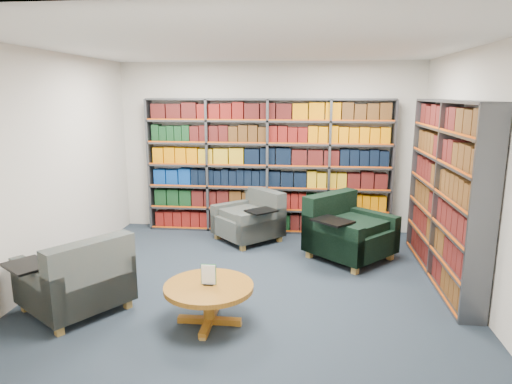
# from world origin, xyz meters

# --- Properties ---
(room_shell) EXTENTS (5.02, 5.02, 2.82)m
(room_shell) POSITION_xyz_m (0.00, 0.00, 1.40)
(room_shell) COLOR #181E2E
(room_shell) RESTS_ON ground
(bookshelf_back) EXTENTS (4.00, 0.28, 2.20)m
(bookshelf_back) POSITION_xyz_m (0.00, 2.34, 1.10)
(bookshelf_back) COLOR #47494F
(bookshelf_back) RESTS_ON ground
(bookshelf_right) EXTENTS (0.28, 2.50, 2.20)m
(bookshelf_right) POSITION_xyz_m (2.34, 0.60, 1.10)
(bookshelf_right) COLOR #47494F
(bookshelf_right) RESTS_ON ground
(chair_teal_left) EXTENTS (1.22, 1.22, 0.79)m
(chair_teal_left) POSITION_xyz_m (-0.20, 1.86, 0.32)
(chair_teal_left) COLOR #0C2433
(chair_teal_left) RESTS_ON ground
(chair_green_right) EXTENTS (1.38, 1.38, 0.89)m
(chair_green_right) POSITION_xyz_m (1.20, 1.20, 0.36)
(chair_green_right) COLOR black
(chair_green_right) RESTS_ON ground
(chair_teal_front) EXTENTS (1.30, 1.30, 0.85)m
(chair_teal_front) POSITION_xyz_m (-1.73, -0.82, 0.34)
(chair_teal_front) COLOR #0C2433
(chair_teal_front) RESTS_ON ground
(coffee_table) EXTENTS (0.90, 0.90, 0.63)m
(coffee_table) POSITION_xyz_m (-0.30, -0.93, 0.34)
(coffee_table) COLOR #9E631D
(coffee_table) RESTS_ON ground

